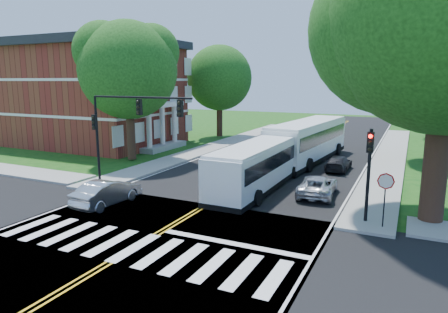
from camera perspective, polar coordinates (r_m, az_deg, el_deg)
The scene contains 23 objects.
ground at distance 17.48m, azimuth -11.64°, elevation -12.06°, with size 140.00×140.00×0.00m, color #134711.
road at distance 32.99m, azimuth 7.43°, elevation -1.03°, with size 14.00×96.00×0.01m, color black.
cross_road at distance 17.47m, azimuth -11.64°, elevation -12.05°, with size 60.00×12.00×0.01m, color black.
center_line at distance 36.75m, azimuth 9.36°, elevation 0.15°, with size 0.36×70.00×0.01m, color gold.
edge_line_w at distance 39.13m, azimuth -0.24°, elevation 0.94°, with size 0.12×70.00×0.01m, color silver.
edge_line_e at distance 35.53m, azimuth 19.95°, elevation -0.73°, with size 0.12×70.00×0.01m, color silver.
crosswalk at distance 17.11m, azimuth -12.67°, elevation -12.56°, with size 12.60×3.00×0.01m, color silver.
stop_bar at distance 17.08m, azimuth 1.38°, elevation -12.33°, with size 6.60×0.40×0.01m, color silver.
sidewalk_nw at distance 42.42m, azimuth -0.32°, elevation 1.80°, with size 2.60×40.00×0.15m, color gray.
sidewalk_ne at distance 38.37m, azimuth 22.63°, elevation -0.00°, with size 2.60×40.00×0.15m, color gray.
tree_west_near at distance 34.25m, azimuth -13.53°, elevation 11.87°, with size 8.00×8.00×11.40m.
tree_west_far at distance 47.58m, azimuth -0.65°, elevation 11.15°, with size 7.60×7.60×10.67m.
tree_east_mid at distance 36.81m, azimuth 28.51°, elevation 11.30°, with size 8.40×8.40×11.93m.
tree_east_far at distance 52.82m, azimuth 28.68°, elevation 9.67°, with size 7.20×7.20×10.34m.
brick_building at distance 45.68m, azimuth -19.01°, elevation 8.60°, with size 20.00×13.00×10.80m.
signal_nw at distance 24.91m, azimuth -13.95°, elevation 5.09°, with size 7.15×0.46×5.66m.
signal_ne at distance 19.63m, azimuth 20.02°, elevation -0.90°, with size 0.30×0.46×4.40m.
stop_sign at distance 19.33m, azimuth 22.07°, elevation -4.05°, with size 0.76×0.08×2.53m.
bus_lead at distance 25.06m, azimuth 5.05°, elevation -1.15°, with size 2.82×11.28×2.91m.
bus_follow at distance 34.24m, azimuth 11.97°, elevation 2.30°, with size 4.00×13.23×3.37m.
hatchback at distance 22.82m, azimuth -16.33°, elevation -4.93°, with size 1.47×4.21×1.39m, color #B6B9BD.
suv at distance 24.29m, azimuth 13.23°, elevation -4.06°, with size 1.98×4.30×1.19m, color #B9BBC1.
dark_sedan at distance 31.40m, azimuth 16.05°, elevation -0.92°, with size 1.55×3.82×1.11m, color black.
Camera 1 is at (9.87, -12.76, 6.73)m, focal length 32.00 mm.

